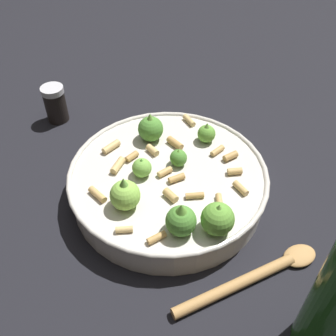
% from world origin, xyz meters
% --- Properties ---
extents(ground_plane, '(2.40, 2.40, 0.00)m').
position_xyz_m(ground_plane, '(0.00, 0.00, 0.00)').
color(ground_plane, black).
extents(cooking_pan, '(0.33, 0.33, 0.11)m').
position_xyz_m(cooking_pan, '(-0.00, 0.00, 0.03)').
color(cooking_pan, beige).
rests_on(cooking_pan, ground).
extents(pepper_shaker, '(0.05, 0.05, 0.08)m').
position_xyz_m(pepper_shaker, '(0.31, 0.06, 0.04)').
color(pepper_shaker, black).
rests_on(pepper_shaker, ground).
extents(wooden_spoon, '(0.07, 0.23, 0.02)m').
position_xyz_m(wooden_spoon, '(-0.20, -0.00, 0.01)').
color(wooden_spoon, '#B2844C').
rests_on(wooden_spoon, ground).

